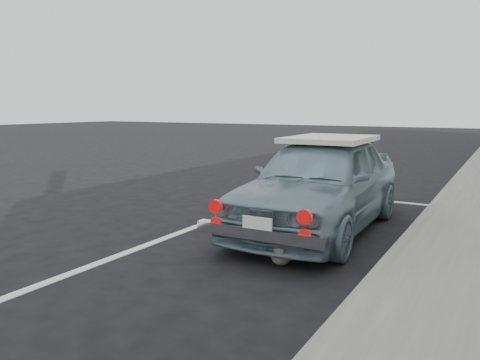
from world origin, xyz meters
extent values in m
plane|color=black|center=(0.00, 0.00, 0.00)|extent=(80.00, 80.00, 0.00)
cube|color=silver|center=(0.50, 6.50, 0.00)|extent=(3.00, 0.12, 0.01)
cube|color=silver|center=(-0.90, 3.00, 0.00)|extent=(0.12, 7.00, 0.01)
imported|color=#6E8E9C|center=(0.64, 4.07, 0.65)|extent=(1.61, 3.84, 1.30)
cube|color=silver|center=(0.63, 4.45, 1.23)|extent=(1.10, 1.47, 0.07)
cube|color=silver|center=(0.68, 2.22, 0.38)|extent=(1.46, 0.15, 0.12)
cube|color=white|center=(0.68, 2.17, 0.48)|extent=(0.33, 0.03, 0.17)
cylinder|color=red|center=(0.17, 2.17, 0.62)|extent=(0.15, 0.04, 0.15)
cylinder|color=red|center=(1.18, 2.20, 0.62)|extent=(0.15, 0.04, 0.15)
cylinder|color=red|center=(0.17, 2.17, 0.44)|extent=(0.12, 0.04, 0.12)
cylinder|color=red|center=(1.18, 2.20, 0.44)|extent=(0.12, 0.04, 0.12)
ellipsoid|color=brown|center=(0.81, 2.47, 0.12)|extent=(0.35, 0.42, 0.22)
sphere|color=brown|center=(0.87, 2.32, 0.19)|extent=(0.14, 0.14, 0.14)
cone|color=brown|center=(0.84, 2.31, 0.26)|extent=(0.05, 0.05, 0.05)
cone|color=brown|center=(0.91, 2.34, 0.26)|extent=(0.05, 0.05, 0.05)
cylinder|color=brown|center=(0.80, 2.66, 0.04)|extent=(0.19, 0.19, 0.03)
camera|label=1|loc=(2.85, -1.92, 1.67)|focal=35.00mm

